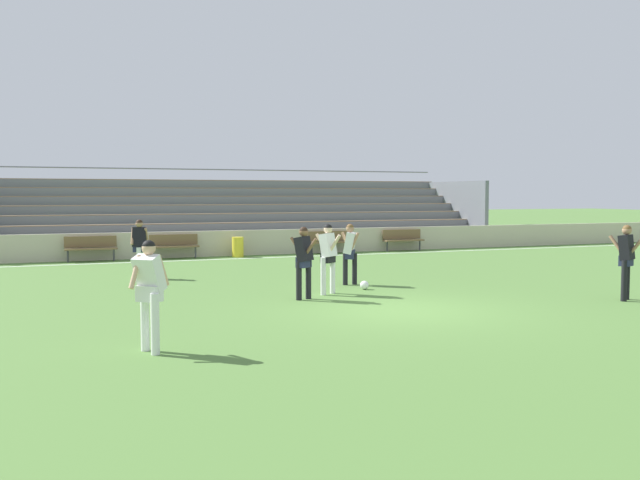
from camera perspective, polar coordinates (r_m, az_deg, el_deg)
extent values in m
plane|color=#517A38|center=(14.59, 6.54, -5.72)|extent=(160.00, 160.00, 0.00)
cube|color=white|center=(26.15, -6.56, -1.52)|extent=(44.00, 0.12, 0.01)
cube|color=beige|center=(27.40, -7.31, -0.25)|extent=(48.00, 0.16, 0.99)
cube|color=#897051|center=(29.11, -5.36, -0.23)|extent=(22.93, 0.36, 0.08)
cube|color=slate|center=(28.93, -5.25, -0.63)|extent=(22.93, 0.04, 0.38)
cube|color=#897051|center=(29.80, -5.77, 0.59)|extent=(22.93, 0.36, 0.08)
cube|color=slate|center=(29.62, -5.66, 0.20)|extent=(22.93, 0.04, 0.38)
cube|color=#897051|center=(30.50, -6.17, 1.38)|extent=(22.93, 0.36, 0.08)
cube|color=slate|center=(30.31, -6.06, 1.00)|extent=(22.93, 0.04, 0.38)
cube|color=#897051|center=(31.20, -6.54, 2.13)|extent=(22.93, 0.36, 0.08)
cube|color=slate|center=(31.01, -6.44, 1.77)|extent=(22.93, 0.04, 0.38)
cube|color=#897051|center=(31.91, -6.90, 2.84)|extent=(22.93, 0.36, 0.08)
cube|color=slate|center=(31.72, -6.80, 2.49)|extent=(22.93, 0.04, 0.38)
cube|color=#897051|center=(32.62, -7.24, 3.53)|extent=(22.93, 0.36, 0.08)
cube|color=slate|center=(32.43, -7.15, 3.19)|extent=(22.93, 0.04, 0.38)
cube|color=#897051|center=(33.35, -7.57, 4.18)|extent=(22.93, 0.36, 0.08)
cube|color=slate|center=(33.15, -7.48, 3.86)|extent=(22.93, 0.04, 0.38)
cube|color=#897051|center=(34.07, -7.89, 4.81)|extent=(22.93, 0.36, 0.08)
cube|color=slate|center=(33.87, -7.80, 4.50)|extent=(22.93, 0.04, 0.38)
cube|color=slate|center=(36.23, 10.92, 2.30)|extent=(0.20, 5.57, 3.04)
cylinder|color=slate|center=(34.33, -8.00, 5.72)|extent=(22.93, 0.06, 0.06)
cube|color=brown|center=(26.49, -11.80, -0.54)|extent=(1.80, 0.40, 0.06)
cube|color=brown|center=(26.65, -11.87, 0.03)|extent=(1.80, 0.05, 0.40)
cylinder|color=#47474C|center=(26.38, -13.46, -1.07)|extent=(0.07, 0.07, 0.45)
cylinder|color=#47474C|center=(26.65, -10.14, -0.97)|extent=(0.07, 0.07, 0.45)
cube|color=brown|center=(28.26, 0.81, -0.19)|extent=(1.80, 0.40, 0.06)
cube|color=brown|center=(28.41, 0.67, 0.33)|extent=(1.80, 0.05, 0.40)
cylinder|color=#47474C|center=(27.99, -0.67, -0.69)|extent=(0.07, 0.07, 0.45)
cylinder|color=#47474C|center=(28.59, 2.25, -0.60)|extent=(0.07, 0.07, 0.45)
cube|color=brown|center=(29.73, 6.85, -0.02)|extent=(1.80, 0.40, 0.06)
cube|color=brown|center=(29.87, 6.69, 0.47)|extent=(1.80, 0.05, 0.40)
cylinder|color=#47474C|center=(29.38, 5.51, -0.50)|extent=(0.07, 0.07, 0.45)
cylinder|color=#47474C|center=(30.13, 8.15, -0.42)|extent=(0.07, 0.07, 0.45)
cube|color=brown|center=(26.14, -18.20, -0.70)|extent=(1.80, 0.40, 0.06)
cube|color=brown|center=(26.30, -18.23, -0.13)|extent=(1.80, 0.05, 0.40)
cylinder|color=#47474C|center=(26.12, -19.90, -1.24)|extent=(0.07, 0.07, 0.45)
cylinder|color=#47474C|center=(26.22, -16.49, -1.15)|extent=(0.07, 0.07, 0.45)
cylinder|color=yellow|center=(26.82, -6.73, -0.57)|extent=(0.44, 0.44, 0.77)
cylinder|color=black|center=(18.55, 2.84, -2.38)|extent=(0.13, 0.13, 0.83)
cylinder|color=black|center=(18.43, 2.08, -2.41)|extent=(0.13, 0.13, 0.83)
cube|color=#232847|center=(18.45, 2.47, -1.18)|extent=(0.38, 0.42, 0.24)
cube|color=white|center=(18.43, 2.47, -0.25)|extent=(0.48, 0.49, 0.59)
cylinder|color=#A87A5B|center=(18.26, 2.82, -0.17)|extent=(0.27, 0.22, 0.51)
cylinder|color=#A87A5B|center=(18.59, 2.12, -0.09)|extent=(0.27, 0.22, 0.51)
sphere|color=#A87A5B|center=(18.41, 2.47, 0.95)|extent=(0.21, 0.21, 0.21)
sphere|color=brown|center=(18.40, 2.47, 1.01)|extent=(0.20, 0.20, 0.20)
cylinder|color=white|center=(16.59, 0.27, -2.98)|extent=(0.13, 0.13, 0.90)
cylinder|color=white|center=(16.86, 1.04, -2.87)|extent=(0.13, 0.13, 0.90)
cube|color=black|center=(16.68, 0.66, -1.45)|extent=(0.42, 0.39, 0.24)
cube|color=white|center=(16.66, 0.66, -0.42)|extent=(0.49, 0.48, 0.59)
cylinder|color=beige|center=(16.81, 0.16, -0.26)|extent=(0.27, 0.33, 0.47)
cylinder|color=beige|center=(16.50, 1.17, -0.33)|extent=(0.27, 0.33, 0.47)
sphere|color=beige|center=(16.63, 0.66, 0.90)|extent=(0.21, 0.21, 0.21)
sphere|color=black|center=(16.63, 0.66, 0.97)|extent=(0.20, 0.20, 0.20)
cylinder|color=black|center=(17.05, 23.59, -3.07)|extent=(0.13, 0.13, 0.92)
cylinder|color=black|center=(17.35, 23.77, -2.96)|extent=(0.13, 0.13, 0.92)
cube|color=#232847|center=(17.16, 23.72, -1.55)|extent=(0.42, 0.36, 0.24)
cube|color=black|center=(17.13, 23.75, -0.55)|extent=(0.47, 0.43, 0.58)
cylinder|color=#A87A5B|center=(17.16, 23.08, -0.40)|extent=(0.23, 0.36, 0.46)
cylinder|color=#A87A5B|center=(17.10, 24.42, -0.45)|extent=(0.23, 0.36, 0.46)
sphere|color=#A87A5B|center=(17.11, 23.78, 0.73)|extent=(0.21, 0.21, 0.21)
sphere|color=brown|center=(17.11, 23.78, 0.80)|extent=(0.20, 0.20, 0.20)
cylinder|color=white|center=(20.45, -14.57, -1.84)|extent=(0.13, 0.13, 0.89)
cylinder|color=white|center=(20.69, -14.42, -1.77)|extent=(0.13, 0.13, 0.89)
cube|color=#232847|center=(20.53, -14.51, -0.62)|extent=(0.41, 0.32, 0.24)
cube|color=black|center=(20.51, -14.53, 0.22)|extent=(0.46, 0.42, 0.59)
cylinder|color=#A87A5B|center=(20.50, -15.07, 0.31)|extent=(0.17, 0.32, 0.49)
cylinder|color=#A87A5B|center=(20.52, -13.99, 0.33)|extent=(0.17, 0.32, 0.49)
sphere|color=#A87A5B|center=(20.49, -14.55, 1.29)|extent=(0.21, 0.21, 0.21)
sphere|color=black|center=(20.49, -14.55, 1.35)|extent=(0.20, 0.20, 0.20)
cylinder|color=black|center=(15.80, -1.73, -3.36)|extent=(0.13, 0.13, 0.88)
cylinder|color=black|center=(15.98, -0.95, -3.28)|extent=(0.13, 0.13, 0.88)
cube|color=#232847|center=(15.84, -1.34, -1.82)|extent=(0.42, 0.40, 0.24)
cube|color=black|center=(15.82, -1.34, -0.74)|extent=(0.50, 0.49, 0.59)
cylinder|color=brown|center=(15.95, -1.87, -0.57)|extent=(0.30, 0.34, 0.46)
cylinder|color=brown|center=(15.68, -0.81, -0.64)|extent=(0.30, 0.34, 0.46)
sphere|color=brown|center=(15.79, -1.35, 0.65)|extent=(0.21, 0.21, 0.21)
sphere|color=black|center=(15.79, -1.35, 0.73)|extent=(0.20, 0.20, 0.20)
cylinder|color=white|center=(11.06, -14.11, -6.43)|extent=(0.13, 0.13, 0.92)
cylinder|color=white|center=(10.75, -13.32, -6.71)|extent=(0.13, 0.13, 0.92)
cube|color=white|center=(10.83, -13.76, -4.26)|extent=(0.41, 0.41, 0.24)
cube|color=white|center=(10.79, -13.78, -2.69)|extent=(0.55, 0.55, 0.60)
cylinder|color=#D6A884|center=(10.86, -12.73, -2.43)|extent=(0.25, 0.27, 0.50)
cylinder|color=#D6A884|center=(10.72, -14.85, -2.54)|extent=(0.25, 0.27, 0.50)
sphere|color=#D6A884|center=(10.76, -13.82, -0.65)|extent=(0.21, 0.21, 0.21)
sphere|color=black|center=(10.76, -13.82, -0.54)|extent=(0.20, 0.20, 0.20)
sphere|color=white|center=(17.63, 3.64, -3.70)|extent=(0.22, 0.22, 0.22)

